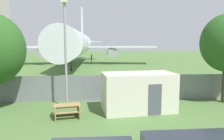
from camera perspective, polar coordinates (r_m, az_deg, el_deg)
perimeter_fence at (r=16.79m, az=-6.84°, el=-4.76°), size 56.07×0.07×1.97m
airplane at (r=45.26m, az=-9.00°, el=6.77°), size 32.89×41.36×13.53m
portable_cabin at (r=14.33m, az=6.88°, el=-5.73°), size 4.81×2.82×2.49m
picnic_bench_near_cabin at (r=13.53m, az=-11.67°, el=-10.02°), size 1.80×1.66×0.76m
light_mast at (r=14.81m, az=-12.10°, el=7.38°), size 0.44×0.44×7.36m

